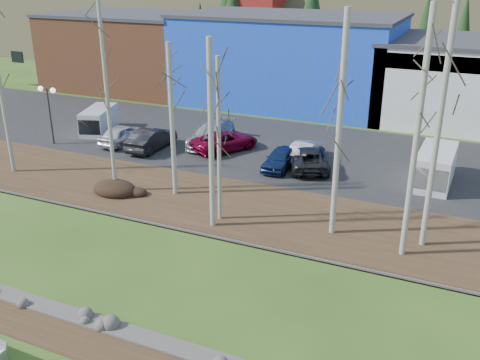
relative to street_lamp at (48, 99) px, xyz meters
The scene contains 27 objects.
dirt_strip 24.37m from the street_lamp, 44.47° to the right, with size 80.00×1.80×0.03m, color #382616.
near_bank_rocks 23.69m from the street_lamp, 42.72° to the right, with size 80.00×0.80×0.50m, color #47423D, non-canonical shape.
river 21.16m from the street_lamp, 34.42° to the right, with size 80.00×8.00×0.90m, color black, non-canonical shape.
far_bank_rocks 19.17m from the street_lamp, 24.09° to the right, with size 80.00×0.80×0.46m, color #47423D, non-canonical shape.
far_bank 18.11m from the street_lamp, 14.64° to the right, with size 80.00×7.00×0.15m, color #382616.
parking_lot 18.55m from the street_lamp, 19.22° to the left, with size 80.00×14.00×0.14m, color black.
building_brick 21.13m from the street_lamp, 108.74° to the left, with size 16.32×12.24×7.80m.
building_blue 22.94m from the street_lamp, 60.72° to the left, with size 20.40×12.24×8.30m.
dirt_mound 11.71m from the street_lamp, 30.39° to the right, with size 2.72×1.92×0.53m, color black.
birch_0 6.02m from the street_lamp, 72.81° to the right, with size 0.25×0.25×10.28m.
birch_1 13.70m from the street_lamp, 18.42° to the right, with size 0.27×0.27×8.55m.
birch_2 11.26m from the street_lamp, 29.48° to the right, with size 0.22×0.22×11.31m.
birch_3 18.30m from the street_lamp, 22.88° to the right, with size 0.27×0.27×9.31m.
birch_4 17.94m from the street_lamp, 20.38° to the right, with size 0.21×0.21×8.34m.
birch_5 26.80m from the street_lamp, 13.27° to the right, with size 0.26×0.26×10.96m.
birch_6 23.25m from the street_lamp, 13.48° to the right, with size 0.28×0.28×10.62m.
birch_7 27.32m from the street_lamp, 10.27° to the right, with size 0.27×0.27×12.52m.
street_lamp is the anchor object (origin of this frame).
car_0 5.76m from the street_lamp, 24.46° to the left, with size 1.70×4.23×1.44m, color silver.
car_1 7.98m from the street_lamp, 14.81° to the left, with size 1.62×4.65×1.53m, color black.
car_2 13.05m from the street_lamp, 17.54° to the left, with size 2.30×4.99×1.39m, color maroon.
car_3 11.94m from the street_lamp, 23.32° to the left, with size 2.18×5.36×1.56m, color #9FA3A7.
car_4 17.38m from the street_lamp, ahead, with size 1.57×3.90×1.33m, color #112149.
car_5 18.79m from the street_lamp, 13.01° to the left, with size 1.44×4.13×1.36m, color #BCBCBF.
car_6 19.11m from the street_lamp, ahead, with size 2.34×5.07×1.41m, color black.
van_white 26.70m from the street_lamp, ahead, with size 2.10×4.81×2.08m.
van_grey 4.62m from the street_lamp, 72.76° to the left, with size 3.03×4.59×1.86m.
Camera 1 is at (10.85, -9.67, 12.33)m, focal length 40.00 mm.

